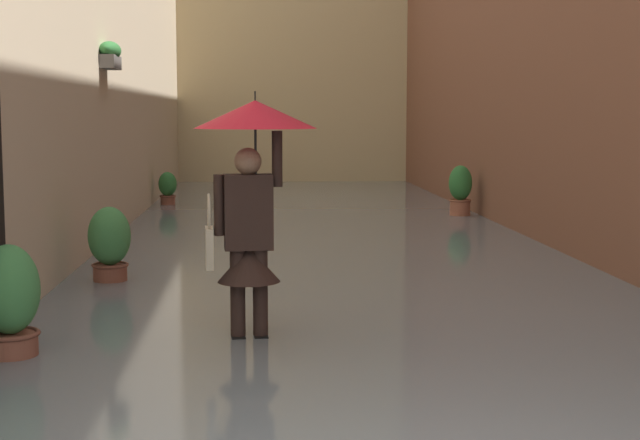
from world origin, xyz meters
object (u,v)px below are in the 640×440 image
object	(u,v)px
potted_plant_far_right	(110,245)
potted_plant_far_left	(460,192)
potted_plant_mid_right	(168,189)
person_wading	(251,173)
potted_plant_near_right	(10,305)

from	to	relation	value
potted_plant_far_right	potted_plant_far_left	bearing A→B (deg)	-129.36
potted_plant_far_left	potted_plant_mid_right	size ratio (longest dim) A/B	1.32
person_wading	potted_plant_near_right	world-z (taller)	person_wading
potted_plant_mid_right	potted_plant_far_right	distance (m)	8.56
potted_plant_far_right	potted_plant_near_right	bearing A→B (deg)	85.71
person_wading	potted_plant_near_right	bearing A→B (deg)	16.28
potted_plant_far_left	potted_plant_far_right	world-z (taller)	potted_plant_far_left
potted_plant_far_left	potted_plant_far_right	xyz separation A→B (m)	(5.10, 6.22, -0.03)
potted_plant_far_right	potted_plant_near_right	distance (m)	3.14
potted_plant_near_right	person_wading	bearing A→B (deg)	-163.72
potted_plant_far_left	person_wading	bearing A→B (deg)	68.00
person_wading	potted_plant_far_left	distance (m)	9.57
person_wading	potted_plant_mid_right	size ratio (longest dim) A/B	2.78
potted_plant_far_left	potted_plant_mid_right	xyz separation A→B (m)	(5.30, -2.34, -0.11)
potted_plant_mid_right	potted_plant_far_left	bearing A→B (deg)	156.18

